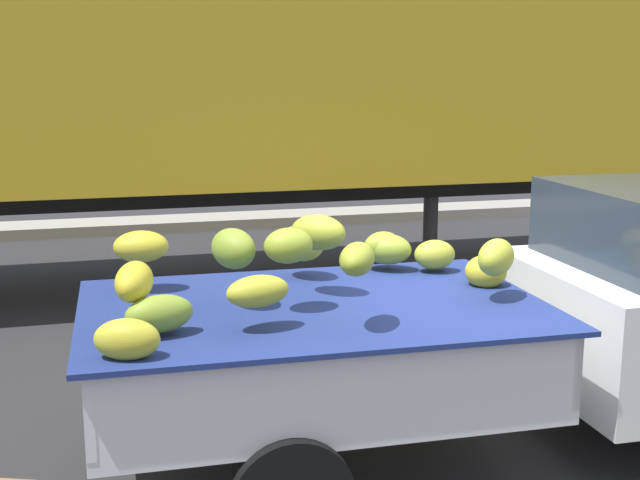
{
  "coord_description": "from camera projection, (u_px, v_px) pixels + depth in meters",
  "views": [
    {
      "loc": [
        -2.12,
        -4.59,
        2.43
      ],
      "look_at": [
        -0.78,
        0.44,
        1.37
      ],
      "focal_mm": 46.53,
      "sensor_mm": 36.0,
      "label": 1
    }
  ],
  "objects": [
    {
      "name": "curb_strip",
      "position": [
        240.0,
        220.0,
        13.29
      ],
      "size": [
        80.0,
        0.8,
        0.16
      ],
      "primitive_type": "cube",
      "color": "gray",
      "rests_on": "ground"
    },
    {
      "name": "semi_trailer",
      "position": [
        145.0,
        61.0,
        8.91
      ],
      "size": [
        12.02,
        2.71,
        3.95
      ],
      "rotation": [
        0.0,
        0.0,
        0.01
      ],
      "color": "gold",
      "rests_on": "ground"
    },
    {
      "name": "ground",
      "position": [
        454.0,
        454.0,
        5.36
      ],
      "size": [
        220.0,
        220.0,
        0.0
      ],
      "primitive_type": "plane",
      "color": "#28282B"
    },
    {
      "name": "pickup_truck",
      "position": [
        591.0,
        314.0,
        5.36
      ],
      "size": [
        4.81,
        1.86,
        1.7
      ],
      "rotation": [
        0.0,
        0.0,
        -0.02
      ],
      "color": "white",
      "rests_on": "ground"
    }
  ]
}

